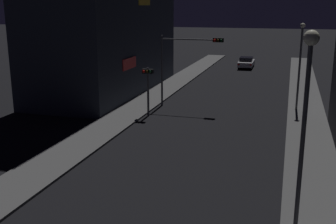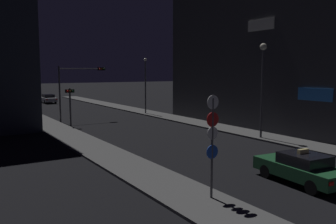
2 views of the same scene
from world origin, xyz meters
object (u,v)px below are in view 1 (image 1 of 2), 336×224
at_px(traffic_light_left_kerb, 148,82).
at_px(street_lamp_far_block, 300,59).
at_px(traffic_light_overhead, 185,56).
at_px(street_lamp_near_block, 306,96).
at_px(far_car, 246,62).

bearing_deg(traffic_light_left_kerb, street_lamp_far_block, 24.37).
bearing_deg(traffic_light_overhead, street_lamp_near_block, -63.53).
xyz_separation_m(far_car, traffic_light_left_kerb, (-4.31, -26.27, 1.83)).
xyz_separation_m(street_lamp_near_block, street_lamp_far_block, (0.09, 18.47, -1.03)).
bearing_deg(traffic_light_overhead, traffic_light_left_kerb, -118.47).
bearing_deg(traffic_light_left_kerb, traffic_light_overhead, 61.53).
xyz_separation_m(traffic_light_overhead, traffic_light_left_kerb, (-1.85, -3.41, -1.51)).
height_order(traffic_light_left_kerb, street_lamp_far_block, street_lamp_far_block).
bearing_deg(traffic_light_left_kerb, far_car, 80.67).
xyz_separation_m(far_car, traffic_light_overhead, (-2.46, -22.86, 3.34)).
distance_m(traffic_light_overhead, traffic_light_left_kerb, 4.16).
distance_m(traffic_light_overhead, street_lamp_near_block, 19.16).
bearing_deg(far_car, traffic_light_left_kerb, -99.33).
bearing_deg(street_lamp_far_block, traffic_light_left_kerb, -155.63).
relative_size(street_lamp_near_block, street_lamp_far_block, 1.08).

